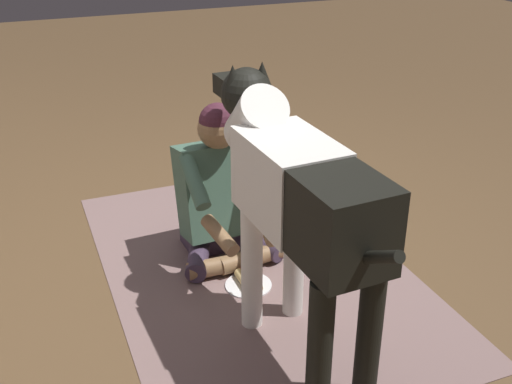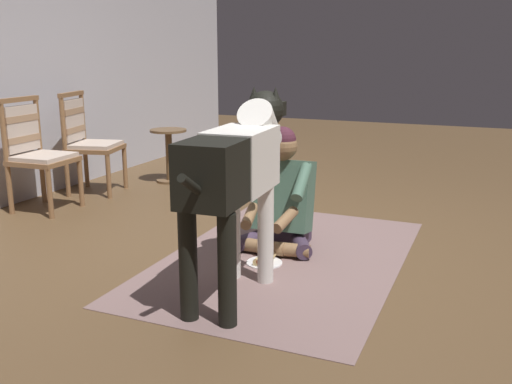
{
  "view_description": "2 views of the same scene",
  "coord_description": "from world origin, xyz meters",
  "px_view_note": "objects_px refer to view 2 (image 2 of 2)",
  "views": [
    {
      "loc": [
        -2.92,
        1.07,
        1.84
      ],
      "look_at": [
        -0.35,
        0.05,
        0.49
      ],
      "focal_mm": 43.99,
      "sensor_mm": 36.0,
      "label": 1
    },
    {
      "loc": [
        -3.73,
        -1.22,
        1.38
      ],
      "look_at": [
        -0.48,
        0.16,
        0.5
      ],
      "focal_mm": 40.26,
      "sensor_mm": 36.0,
      "label": 2
    }
  ],
  "objects_px": {
    "dining_chair_right_of_pair": "(86,138)",
    "round_side_table": "(169,151)",
    "hot_dog_on_plate": "(264,260)",
    "large_dog": "(237,167)",
    "person_sitting_on_floor": "(282,199)",
    "dining_chair_left_of_pair": "(35,149)"
  },
  "relations": [
    {
      "from": "dining_chair_right_of_pair",
      "to": "large_dog",
      "type": "distance_m",
      "value": 2.87
    },
    {
      "from": "dining_chair_left_of_pair",
      "to": "round_side_table",
      "type": "xyz_separation_m",
      "value": [
        1.38,
        -0.5,
        -0.21
      ]
    },
    {
      "from": "large_dog",
      "to": "round_side_table",
      "type": "bearing_deg",
      "value": 38.88
    },
    {
      "from": "dining_chair_left_of_pair",
      "to": "hot_dog_on_plate",
      "type": "relative_size",
      "value": 4.11
    },
    {
      "from": "dining_chair_right_of_pair",
      "to": "hot_dog_on_plate",
      "type": "height_order",
      "value": "dining_chair_right_of_pair"
    },
    {
      "from": "hot_dog_on_plate",
      "to": "round_side_table",
      "type": "xyz_separation_m",
      "value": [
        1.85,
        1.84,
        0.31
      ]
    },
    {
      "from": "hot_dog_on_plate",
      "to": "round_side_table",
      "type": "relative_size",
      "value": 0.42
    },
    {
      "from": "dining_chair_right_of_pair",
      "to": "round_side_table",
      "type": "height_order",
      "value": "dining_chair_right_of_pair"
    },
    {
      "from": "hot_dog_on_plate",
      "to": "person_sitting_on_floor",
      "type": "bearing_deg",
      "value": 3.02
    },
    {
      "from": "round_side_table",
      "to": "large_dog",
      "type": "bearing_deg",
      "value": -141.12
    },
    {
      "from": "dining_chair_left_of_pair",
      "to": "person_sitting_on_floor",
      "type": "height_order",
      "value": "dining_chair_left_of_pair"
    },
    {
      "from": "person_sitting_on_floor",
      "to": "round_side_table",
      "type": "xyz_separation_m",
      "value": [
        1.48,
        1.82,
        -0.02
      ]
    },
    {
      "from": "person_sitting_on_floor",
      "to": "round_side_table",
      "type": "distance_m",
      "value": 2.35
    },
    {
      "from": "dining_chair_right_of_pair",
      "to": "large_dog",
      "type": "relative_size",
      "value": 0.68
    },
    {
      "from": "dining_chair_right_of_pair",
      "to": "hot_dog_on_plate",
      "type": "xyz_separation_m",
      "value": [
        -1.15,
        -2.34,
        -0.52
      ]
    },
    {
      "from": "large_dog",
      "to": "hot_dog_on_plate",
      "type": "distance_m",
      "value": 0.85
    },
    {
      "from": "dining_chair_right_of_pair",
      "to": "hot_dog_on_plate",
      "type": "bearing_deg",
      "value": -116.14
    },
    {
      "from": "hot_dog_on_plate",
      "to": "large_dog",
      "type": "bearing_deg",
      "value": -176.98
    },
    {
      "from": "dining_chair_right_of_pair",
      "to": "person_sitting_on_floor",
      "type": "xyz_separation_m",
      "value": [
        -0.78,
        -2.32,
        -0.19
      ]
    },
    {
      "from": "dining_chair_right_of_pair",
      "to": "person_sitting_on_floor",
      "type": "relative_size",
      "value": 1.13
    },
    {
      "from": "person_sitting_on_floor",
      "to": "large_dog",
      "type": "xyz_separation_m",
      "value": [
        -0.83,
        -0.04,
        0.38
      ]
    },
    {
      "from": "dining_chair_left_of_pair",
      "to": "large_dog",
      "type": "distance_m",
      "value": 2.55
    }
  ]
}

